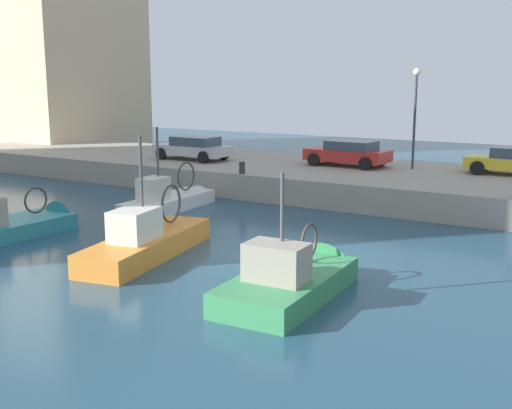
{
  "coord_description": "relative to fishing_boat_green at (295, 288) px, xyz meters",
  "views": [
    {
      "loc": [
        -17.22,
        -9.83,
        5.5
      ],
      "look_at": [
        1.35,
        1.56,
        1.2
      ],
      "focal_mm": 44.54,
      "sensor_mm": 36.0,
      "label": 1
    }
  ],
  "objects": [
    {
      "name": "water_surface",
      "position": [
        3.14,
        2.39,
        -0.12
      ],
      "size": [
        80.0,
        80.0,
        0.0
      ],
      "primitive_type": "plane",
      "color": "navy",
      "rests_on": "ground"
    },
    {
      "name": "quay_wall",
      "position": [
        14.64,
        2.39,
        0.48
      ],
      "size": [
        9.0,
        56.0,
        1.2
      ],
      "primitive_type": "cube",
      "color": "#9E9384",
      "rests_on": "ground"
    },
    {
      "name": "fishing_boat_green",
      "position": [
        0.0,
        0.0,
        0.0
      ],
      "size": [
        5.55,
        2.4,
        4.24
      ],
      "color": "#388951",
      "rests_on": "ground"
    },
    {
      "name": "fishing_boat_teal",
      "position": [
        0.35,
        11.56,
        0.02
      ],
      "size": [
        5.6,
        2.5,
        4.69
      ],
      "color": "teal",
      "rests_on": "ground"
    },
    {
      "name": "fishing_boat_orange",
      "position": [
        0.94,
        5.68,
        0.03
      ],
      "size": [
        6.78,
        2.75,
        4.6
      ],
      "color": "orange",
      "rests_on": "ground"
    },
    {
      "name": "fishing_boat_white",
      "position": [
        7.03,
        9.75,
        0.01
      ],
      "size": [
        5.82,
        1.9,
        4.31
      ],
      "color": "white",
      "rests_on": "ground"
    },
    {
      "name": "parked_car_red",
      "position": [
        15.52,
        5.24,
        1.76
      ],
      "size": [
        2.21,
        4.24,
        1.29
      ],
      "color": "red",
      "rests_on": "quay_wall"
    },
    {
      "name": "parked_car_silver",
      "position": [
        13.45,
        13.45,
        1.75
      ],
      "size": [
        2.08,
        4.3,
        1.27
      ],
      "color": "#B7B7BC",
      "rests_on": "quay_wall"
    },
    {
      "name": "mooring_bollard_north",
      "position": [
        10.49,
        8.39,
        1.36
      ],
      "size": [
        0.28,
        0.28,
        0.55
      ],
      "primitive_type": "cylinder",
      "color": "#2D2D33",
      "rests_on": "quay_wall"
    },
    {
      "name": "quay_streetlamp",
      "position": [
        16.14,
        2.12,
        4.34
      ],
      "size": [
        0.36,
        0.36,
        4.83
      ],
      "color": "#38383D",
      "rests_on": "quay_wall"
    },
    {
      "name": "waterfront_building_west",
      "position": [
        20.03,
        30.77,
        8.16
      ],
      "size": [
        10.78,
        8.99,
        16.52
      ],
      "color": "beige",
      "rests_on": "ground"
    }
  ]
}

